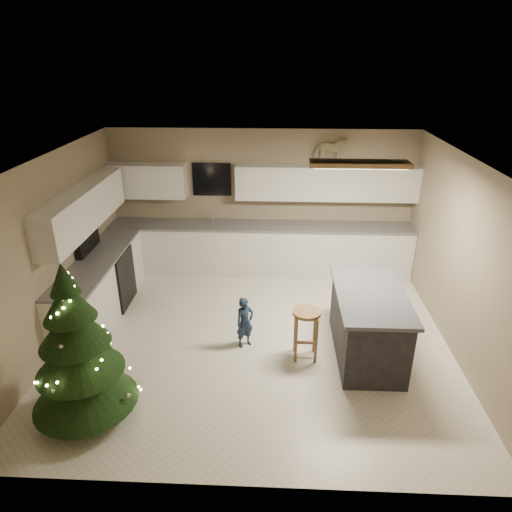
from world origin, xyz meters
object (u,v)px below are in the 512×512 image
Objects in this scene: bar_stool at (306,322)px; island at (367,323)px; toddler at (245,322)px; rocking_horse at (331,151)px; christmas_tree at (78,357)px.

island is at bearing 8.84° from bar_stool.
island is 1.67m from toddler.
christmas_tree is at bearing 134.16° from rocking_horse.
bar_stool is 1.19× the size of rocking_horse.
bar_stool is 3.27m from rocking_horse.
rocking_horse is at bearing 26.73° from toddler.
toddler reaches higher than bar_stool.
toddler is at bearing 144.16° from rocking_horse.
christmas_tree is at bearing -158.75° from island.
toddler is at bearing 165.16° from bar_stool.
christmas_tree reaches higher than toddler.
rocking_horse is (-0.34, 2.61, 1.78)m from island.
toddler is (-1.67, 0.09, -0.10)m from island.
island is 3.65m from christmas_tree.
island is at bearing 21.25° from christmas_tree.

